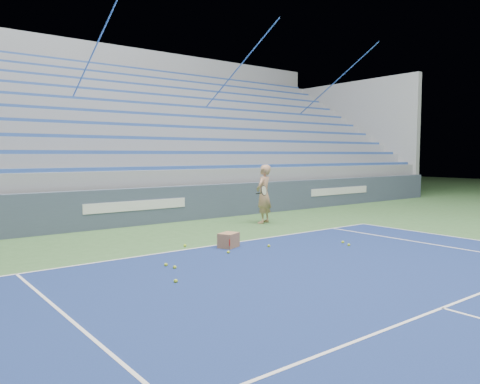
# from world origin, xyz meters

# --- Properties ---
(sponsor_barrier) EXTENTS (30.00, 0.32, 1.10)m
(sponsor_barrier) POSITION_xyz_m (0.00, 15.88, 0.55)
(sponsor_barrier) COLOR #3E4A5E
(sponsor_barrier) RESTS_ON ground
(bleachers) EXTENTS (31.00, 9.15, 7.30)m
(bleachers) POSITION_xyz_m (0.00, 21.60, 2.36)
(bleachers) COLOR gray
(bleachers) RESTS_ON ground
(tennis_player) EXTENTS (0.99, 0.95, 1.78)m
(tennis_player) POSITION_xyz_m (3.29, 13.90, 0.89)
(tennis_player) COLOR tan
(tennis_player) RESTS_ON ground
(ball_box) EXTENTS (0.55, 0.50, 0.34)m
(ball_box) POSITION_xyz_m (0.20, 11.52, 0.17)
(ball_box) COLOR #9C6E4B
(ball_box) RESTS_ON ground
(tennis_ball_0) EXTENTS (0.07, 0.07, 0.07)m
(tennis_ball_0) POSITION_xyz_m (-2.20, 9.72, 0.03)
(tennis_ball_0) COLOR #B4D62B
(tennis_ball_0) RESTS_ON ground
(tennis_ball_1) EXTENTS (0.07, 0.07, 0.07)m
(tennis_ball_1) POSITION_xyz_m (2.44, 9.96, 0.03)
(tennis_ball_1) COLOR #B4D62B
(tennis_ball_1) RESTS_ON ground
(tennis_ball_2) EXTENTS (0.07, 0.07, 0.07)m
(tennis_ball_2) POSITION_xyz_m (-0.53, 12.19, 0.03)
(tennis_ball_2) COLOR #B4D62B
(tennis_ball_2) RESTS_ON ground
(tennis_ball_3) EXTENTS (0.07, 0.07, 0.07)m
(tennis_ball_3) POSITION_xyz_m (-1.78, 10.82, 0.03)
(tennis_ball_3) COLOR #B4D62B
(tennis_ball_3) RESTS_ON ground
(tennis_ball_4) EXTENTS (0.07, 0.07, 0.07)m
(tennis_ball_4) POSITION_xyz_m (0.93, 10.99, 0.03)
(tennis_ball_4) COLOR #B4D62B
(tennis_ball_4) RESTS_ON ground
(tennis_ball_5) EXTENTS (0.07, 0.07, 0.07)m
(tennis_ball_5) POSITION_xyz_m (-1.74, 10.54, 0.03)
(tennis_ball_5) COLOR #B4D62B
(tennis_ball_5) RESTS_ON ground
(tennis_ball_6) EXTENTS (0.07, 0.07, 0.07)m
(tennis_ball_6) POSITION_xyz_m (2.61, 10.27, 0.03)
(tennis_ball_6) COLOR #B4D62B
(tennis_ball_6) RESTS_ON ground
(tennis_ball_7) EXTENTS (0.07, 0.07, 0.07)m
(tennis_ball_7) POSITION_xyz_m (-0.19, 11.00, 0.03)
(tennis_ball_7) COLOR #B4D62B
(tennis_ball_7) RESTS_ON ground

